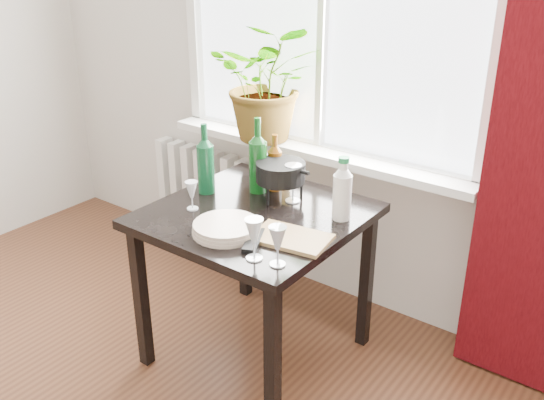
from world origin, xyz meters
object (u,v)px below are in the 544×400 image
Objects in this scene: radiator at (210,194)px; cutting_board at (291,238)px; wine_bottle_right at (258,155)px; wineglass_front_left at (192,195)px; fondue_pot at (280,180)px; wineglass_back_center at (293,183)px; plate_stack at (226,228)px; wineglass_far_right at (278,246)px; wineglass_back_left at (271,169)px; wineglass_front_right at (254,239)px; wine_bottle_left at (205,158)px; cleaning_bottle at (342,188)px; table at (256,231)px; potted_plant at (269,82)px; bottle_amber at (275,162)px; tv_remote at (254,241)px.

cutting_board is at bearing -33.77° from radiator.
wine_bottle_right reaches higher than wineglass_front_left.
wine_bottle_right is 1.41× the size of fondue_pot.
wineglass_back_center is at bearing 10.72° from fondue_pot.
wineglass_back_center is 0.65× the size of plate_stack.
wineglass_back_center is 0.37m from cutting_board.
wineglass_back_left is (-0.47, 0.59, -0.00)m from wineglass_far_right.
wine_bottle_right reaches higher than wineglass_front_right.
wineglass_far_right is (0.65, -0.34, -0.09)m from wine_bottle_left.
cleaning_bottle reaches higher than wineglass_front_right.
wineglass_front_left is 0.51m from cutting_board.
wine_bottle_left reaches higher than wineglass_front_right.
wineglass_front_right is 0.93× the size of wineglass_back_center.
wineglass_front_right is (0.25, -0.32, 0.18)m from table.
table is 0.49m from wineglass_far_right.
radiator is 1.40m from cutting_board.
potted_plant is 3.62× the size of wineglass_front_right.
potted_plant reaches higher than fondue_pot.
table is (0.85, -0.63, 0.27)m from radiator.
potted_plant reaches higher than cutting_board.
fondue_pot is (0.08, -0.07, -0.05)m from bottle_amber.
radiator is 1.38m from tv_remote.
wineglass_back_center is (0.42, -0.38, -0.32)m from potted_plant.
fondue_pot reaches higher than tv_remote.
bottle_amber is 1.00× the size of plate_stack.
wine_bottle_right is 2.25× the size of wineglass_far_right.
wineglass_far_right is (0.47, -0.49, -0.10)m from wine_bottle_right.
table is at bearing -55.00° from wine_bottle_right.
potted_plant is 2.20× the size of cleaning_bottle.
potted_plant is at bearing 121.91° from table.
radiator is 1.09m from table.
wine_bottle_right is 2.71× the size of wineglass_front_left.
tv_remote is at bearing -76.00° from wineglass_back_center.
fondue_pot is at bearing 94.16° from plate_stack.
wineglass_far_right reaches higher than wineglass_back_left.
wineglass_front_left reaches higher than plate_stack.
cleaning_bottle is 1.00× the size of plate_stack.
wineglass_back_left is at bearing 114.80° from table.
plate_stack is (-0.04, -0.41, -0.07)m from wineglass_back_center.
plate_stack is (0.34, -0.26, -0.14)m from wine_bottle_left.
wine_bottle_left reaches higher than cutting_board.
plate_stack reaches higher than radiator.
cleaning_bottle is 0.64m from wineglass_front_left.
wineglass_front_right reaches higher than tv_remote.
cutting_board is at bearing -40.96° from fondue_pot.
fondue_pot is at bearing 54.24° from wineglass_front_left.
table reaches higher than radiator.
cleaning_bottle is at bearing 91.87° from wineglass_far_right.
wineglass_back_center reaches higher than wineglass_front_left.
table is 0.35m from wine_bottle_right.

